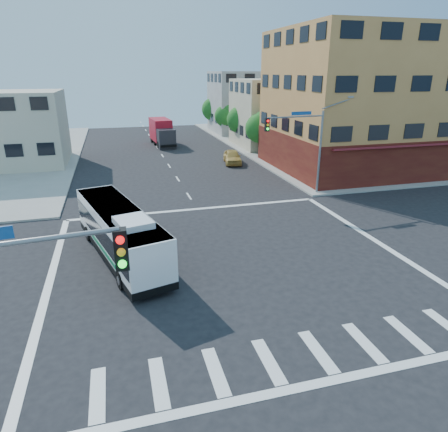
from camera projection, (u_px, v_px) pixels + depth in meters
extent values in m
plane|color=black|center=(233.00, 263.00, 22.08)|extent=(120.00, 120.00, 0.00)
cube|color=gray|center=(383.00, 138.00, 62.51)|extent=(50.00, 50.00, 0.15)
cube|color=#C88947|center=(367.00, 102.00, 41.45)|extent=(18.00, 15.00, 14.00)
cube|color=maroon|center=(361.00, 150.00, 43.16)|extent=(18.09, 15.08, 4.00)
cube|color=maroon|center=(408.00, 146.00, 36.18)|extent=(16.00, 1.60, 0.51)
cube|color=beige|center=(280.00, 113.00, 55.60)|extent=(12.00, 10.00, 9.00)
cube|color=#ACACA6|center=(248.00, 102.00, 68.12)|extent=(12.00, 10.00, 10.00)
cube|color=beige|center=(6.00, 129.00, 43.66)|extent=(12.00, 10.00, 8.00)
cylinder|color=gray|center=(320.00, 154.00, 33.37)|extent=(0.18, 0.18, 7.00)
cylinder|color=gray|center=(296.00, 117.00, 31.46)|extent=(5.01, 0.62, 0.12)
cube|color=black|center=(267.00, 125.00, 30.78)|extent=(0.32, 0.30, 1.00)
sphere|color=#FF0C0C|center=(268.00, 121.00, 30.53)|extent=(0.20, 0.20, 0.20)
sphere|color=yellow|center=(268.00, 125.00, 30.63)|extent=(0.20, 0.20, 0.20)
sphere|color=#19FF33|center=(268.00, 129.00, 30.73)|extent=(0.20, 0.20, 0.20)
cube|color=navy|center=(302.00, 113.00, 31.55)|extent=(1.80, 0.22, 0.28)
cube|color=gray|center=(350.00, 97.00, 32.69)|extent=(0.50, 0.22, 0.14)
cube|color=black|center=(121.00, 249.00, 9.22)|extent=(0.32, 0.30, 1.00)
sphere|color=#FF0C0C|center=(120.00, 240.00, 8.96)|extent=(0.20, 0.20, 0.20)
sphere|color=yellow|center=(121.00, 252.00, 9.07)|extent=(0.20, 0.20, 0.20)
sphere|color=#19FF33|center=(122.00, 264.00, 9.17)|extent=(0.20, 0.20, 0.20)
cylinder|color=#3C2415|center=(259.00, 148.00, 50.07)|extent=(0.28, 0.28, 1.92)
sphere|color=#1C5919|center=(260.00, 128.00, 49.25)|extent=(3.60, 3.60, 3.60)
sphere|color=#1C5919|center=(264.00, 121.00, 48.78)|extent=(2.52, 2.52, 2.52)
cylinder|color=#3C2415|center=(240.00, 138.00, 57.31)|extent=(0.28, 0.28, 1.99)
sphere|color=#1C5919|center=(240.00, 120.00, 56.45)|extent=(3.80, 3.80, 3.80)
sphere|color=#1C5919|center=(244.00, 113.00, 55.96)|extent=(2.66, 2.66, 2.66)
cylinder|color=#3C2415|center=(225.00, 131.00, 64.58)|extent=(0.28, 0.28, 1.89)
sphere|color=#1C5919|center=(225.00, 116.00, 63.79)|extent=(3.40, 3.40, 3.40)
sphere|color=#1C5919|center=(228.00, 111.00, 63.33)|extent=(2.38, 2.38, 2.38)
cylinder|color=#3C2415|center=(213.00, 124.00, 71.81)|extent=(0.28, 0.28, 2.03)
sphere|color=#1C5919|center=(213.00, 109.00, 70.91)|extent=(4.00, 4.00, 4.00)
sphere|color=#1C5919|center=(216.00, 104.00, 70.40)|extent=(2.80, 2.80, 2.80)
cube|color=black|center=(122.00, 249.00, 22.57)|extent=(4.95, 10.91, 0.40)
cube|color=white|center=(120.00, 232.00, 22.20)|extent=(4.94, 10.89, 2.53)
cube|color=black|center=(120.00, 229.00, 22.15)|extent=(4.90, 10.59, 1.11)
cube|color=black|center=(97.00, 205.00, 26.46)|extent=(2.03, 0.59, 1.20)
cube|color=#E5590C|center=(95.00, 192.00, 26.18)|extent=(1.65, 0.48, 0.25)
cube|color=white|center=(118.00, 211.00, 21.79)|extent=(4.84, 10.67, 0.11)
cube|color=white|center=(133.00, 222.00, 19.55)|extent=(2.04, 2.30, 0.32)
cube|color=#087941|center=(102.00, 249.00, 21.52)|extent=(1.28, 4.73, 0.25)
cube|color=#087941|center=(143.00, 241.00, 22.60)|extent=(1.28, 4.73, 0.25)
cylinder|color=black|center=(89.00, 234.00, 24.85)|extent=(0.50, 0.96, 0.92)
cylinder|color=#99999E|center=(87.00, 234.00, 24.79)|extent=(0.15, 0.46, 0.46)
cylinder|color=black|center=(122.00, 227.00, 25.85)|extent=(0.50, 0.96, 0.92)
cylinder|color=#99999E|center=(124.00, 227.00, 25.91)|extent=(0.15, 0.46, 0.46)
cylinder|color=black|center=(121.00, 280.00, 19.31)|extent=(0.50, 0.96, 0.92)
cylinder|color=#99999E|center=(118.00, 281.00, 19.25)|extent=(0.15, 0.46, 0.46)
cylinder|color=black|center=(162.00, 270.00, 20.32)|extent=(0.50, 0.96, 0.92)
cylinder|color=#99999E|center=(164.00, 269.00, 20.38)|extent=(0.15, 0.46, 0.46)
cube|color=#29282D|center=(166.00, 139.00, 54.38)|extent=(2.45, 2.36, 2.60)
cube|color=black|center=(168.00, 137.00, 53.40)|extent=(2.10, 0.23, 1.00)
cube|color=#B41223|center=(161.00, 129.00, 57.47)|extent=(2.79, 5.75, 3.00)
cube|color=black|center=(163.00, 141.00, 56.93)|extent=(2.76, 8.13, 0.30)
cylinder|color=black|center=(159.00, 145.00, 54.50)|extent=(0.35, 1.02, 1.00)
cylinder|color=black|center=(174.00, 144.00, 55.15)|extent=(0.35, 1.02, 1.00)
cylinder|color=black|center=(155.00, 142.00, 57.06)|extent=(0.35, 1.02, 1.00)
cylinder|color=black|center=(169.00, 141.00, 57.72)|extent=(0.35, 1.02, 1.00)
cylinder|color=black|center=(152.00, 139.00, 59.28)|extent=(0.35, 1.02, 1.00)
cylinder|color=black|center=(166.00, 138.00, 59.94)|extent=(0.35, 1.02, 1.00)
imported|color=gold|center=(232.00, 157.00, 45.63)|extent=(2.57, 4.76, 1.54)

